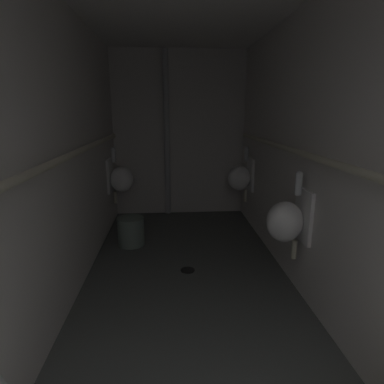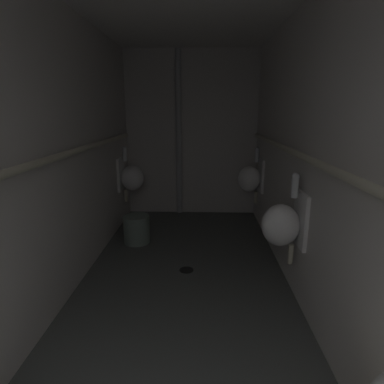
% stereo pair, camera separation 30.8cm
% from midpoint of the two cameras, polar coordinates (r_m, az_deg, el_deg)
% --- Properties ---
extents(floor, '(2.03, 4.65, 0.08)m').
position_cam_midpoint_polar(floor, '(2.92, -3.69, -18.32)').
color(floor, '#4C4F4C').
rests_on(floor, ground).
extents(wall_left, '(0.06, 4.65, 2.37)m').
position_cam_midpoint_polar(wall_left, '(2.67, -25.90, 5.44)').
color(wall_left, silver).
rests_on(wall_left, ground).
extents(wall_right, '(0.06, 4.65, 2.37)m').
position_cam_midpoint_polar(wall_right, '(2.67, 17.66, 6.20)').
color(wall_right, silver).
rests_on(wall_right, ground).
extents(wall_back, '(2.03, 0.06, 2.37)m').
position_cam_midpoint_polar(wall_back, '(4.76, -4.18, 10.14)').
color(wall_back, silver).
rests_on(wall_back, ground).
extents(urinal_left_mid, '(0.32, 0.30, 0.76)m').
position_cam_midpoint_polar(urinal_left_mid, '(4.37, -14.72, 2.33)').
color(urinal_left_mid, white).
extents(urinal_right_mid, '(0.32, 0.30, 0.76)m').
position_cam_midpoint_polar(urinal_right_mid, '(2.69, 13.62, -5.04)').
color(urinal_right_mid, white).
extents(urinal_right_far, '(0.32, 0.30, 0.76)m').
position_cam_midpoint_polar(urinal_right_far, '(4.34, 6.70, 2.64)').
color(urinal_right_far, white).
extents(supply_pipe_left, '(0.06, 3.88, 0.06)m').
position_cam_midpoint_polar(supply_pipe_left, '(2.67, -23.86, 6.09)').
color(supply_pipe_left, beige).
extents(supply_pipe_right, '(0.06, 3.89, 0.06)m').
position_cam_midpoint_polar(supply_pipe_right, '(2.64, 15.84, 6.67)').
color(supply_pipe_right, beige).
extents(standpipe_back_wall, '(0.08, 0.08, 2.32)m').
position_cam_midpoint_polar(standpipe_back_wall, '(4.66, -6.47, 9.99)').
color(standpipe_back_wall, '#B2B2B2').
rests_on(standpipe_back_wall, ground).
extents(floor_drain, '(0.14, 0.14, 0.01)m').
position_cam_midpoint_polar(floor_drain, '(3.24, -3.58, -13.82)').
color(floor_drain, black).
rests_on(floor_drain, ground).
extents(waste_bin, '(0.31, 0.31, 0.33)m').
position_cam_midpoint_polar(waste_bin, '(3.84, -13.14, -6.92)').
color(waste_bin, slate).
rests_on(waste_bin, ground).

